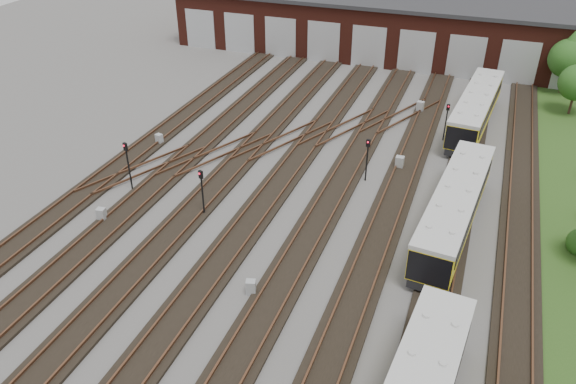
% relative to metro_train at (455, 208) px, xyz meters
% --- Properties ---
extents(ground, '(120.00, 120.00, 0.00)m').
position_rel_metro_train_xyz_m(ground, '(-10.00, -6.05, -1.73)').
color(ground, '#4C4A47').
rests_on(ground, ground).
extents(track_network, '(30.40, 70.00, 0.33)m').
position_rel_metro_train_xyz_m(track_network, '(-10.17, -5.46, -1.63)').
color(track_network, black).
rests_on(track_network, ground).
extents(maintenance_shed, '(51.00, 12.50, 6.35)m').
position_rel_metro_train_xyz_m(maintenance_shed, '(-10.01, 33.92, 1.47)').
color(maintenance_shed, '#491A12').
rests_on(maintenance_shed, ground).
extents(metro_train, '(3.61, 45.44, 2.74)m').
position_rel_metro_train_xyz_m(metro_train, '(0.00, 0.00, 0.00)').
color(metro_train, black).
rests_on(metro_train, ground).
extents(signal_mast_0, '(0.31, 0.29, 3.68)m').
position_rel_metro_train_xyz_m(signal_mast_0, '(-21.22, -2.72, 0.61)').
color(signal_mast_0, black).
rests_on(signal_mast_0, ground).
extents(signal_mast_1, '(0.31, 0.30, 3.27)m').
position_rel_metro_train_xyz_m(signal_mast_1, '(-15.15, -3.66, 0.37)').
color(signal_mast_1, black).
rests_on(signal_mast_1, ground).
extents(signal_mast_2, '(0.28, 0.27, 3.24)m').
position_rel_metro_train_xyz_m(signal_mast_2, '(-6.43, 4.26, 0.35)').
color(signal_mast_2, black).
rests_on(signal_mast_2, ground).
extents(signal_mast_3, '(0.28, 0.26, 3.12)m').
position_rel_metro_train_xyz_m(signal_mast_3, '(-2.05, 12.77, 0.26)').
color(signal_mast_3, black).
rests_on(signal_mast_3, ground).
extents(relay_cabinet_0, '(0.58, 0.51, 0.90)m').
position_rel_metro_train_xyz_m(relay_cabinet_0, '(-20.93, -6.51, -1.29)').
color(relay_cabinet_0, '#9B9EA0').
rests_on(relay_cabinet_0, ground).
extents(relay_cabinet_1, '(0.61, 0.55, 0.86)m').
position_rel_metro_train_xyz_m(relay_cabinet_1, '(-23.24, 4.16, -1.31)').
color(relay_cabinet_1, '#9B9EA0').
rests_on(relay_cabinet_1, ground).
extents(relay_cabinet_2, '(0.62, 0.56, 0.86)m').
position_rel_metro_train_xyz_m(relay_cabinet_2, '(-9.31, -9.50, -1.30)').
color(relay_cabinet_2, '#9B9EA0').
rests_on(relay_cabinet_2, ground).
extents(relay_cabinet_3, '(0.67, 0.58, 1.01)m').
position_rel_metro_train_xyz_m(relay_cabinet_3, '(-4.73, 17.78, -1.23)').
color(relay_cabinet_3, '#9B9EA0').
rests_on(relay_cabinet_3, ground).
extents(relay_cabinet_4, '(0.60, 0.51, 0.98)m').
position_rel_metro_train_xyz_m(relay_cabinet_4, '(-4.51, 6.83, -1.24)').
color(relay_cabinet_4, '#9B9EA0').
rests_on(relay_cabinet_4, ground).
extents(tree_0, '(3.63, 3.63, 6.02)m').
position_rel_metro_train_xyz_m(tree_0, '(7.21, 27.16, 2.14)').
color(tree_0, '#352218').
rests_on(tree_0, ground).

